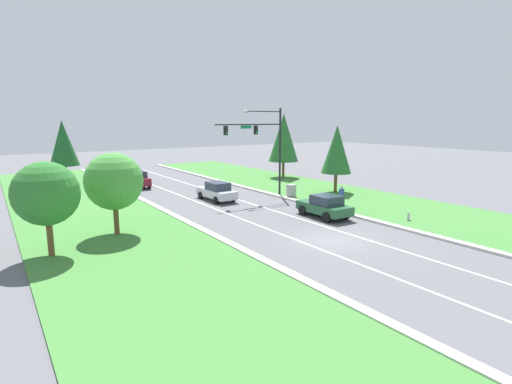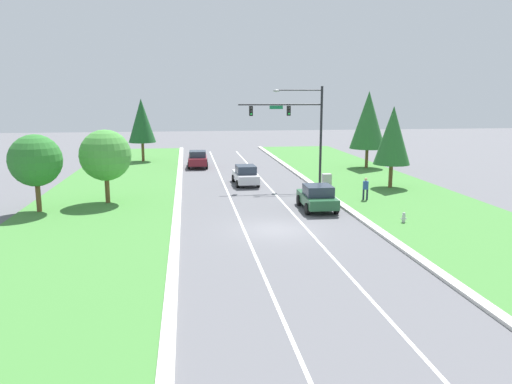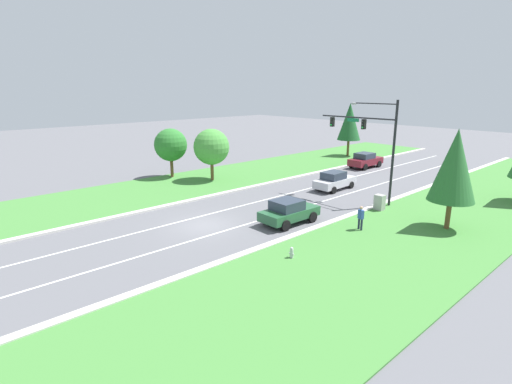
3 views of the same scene
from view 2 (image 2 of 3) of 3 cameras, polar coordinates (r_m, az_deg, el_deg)
name	(u,v)px [view 2 (image 2 of 3)]	position (r m, az deg, el deg)	size (l,w,h in m)	color
ground_plane	(276,230)	(28.54, 2.27, -4.33)	(160.00, 160.00, 0.00)	#5B5B60
curb_strip_right	(371,225)	(30.02, 12.97, -3.69)	(0.50, 90.00, 0.15)	beige
curb_strip_left	(176,232)	(28.10, -9.18, -4.55)	(0.50, 90.00, 0.15)	beige
grass_verge_right	(454,222)	(32.25, 21.74, -3.25)	(10.00, 90.00, 0.08)	#427F38
grass_verge_left	(77,236)	(28.73, -19.73, -4.80)	(10.00, 90.00, 0.08)	#427F38
lane_stripe_inner_left	(244,231)	(28.29, -1.33, -4.46)	(0.14, 81.00, 0.01)	white
lane_stripe_inner_right	(307,229)	(28.90, 5.80, -4.17)	(0.14, 81.00, 0.01)	white
traffic_signal_mast	(299,121)	(41.65, 4.89, 8.10)	(7.03, 0.41, 8.27)	black
forest_sedan	(317,197)	(33.46, 7.02, -0.59)	(2.22, 4.37, 1.70)	#235633
burgundy_sedan	(198,159)	(53.28, -6.68, 3.78)	(2.18, 4.65, 1.77)	maroon
silver_sedan	(245,175)	(42.60, -1.21, 1.95)	(2.06, 4.63, 1.69)	silver
utility_cabinet	(327,181)	(41.11, 8.07, 1.21)	(0.70, 0.60, 1.25)	#9E9E99
pedestrian	(366,188)	(36.93, 12.41, 0.45)	(0.43, 0.32, 1.69)	#232842
fire_hydrant	(404,218)	(31.05, 16.52, -2.87)	(0.34, 0.20, 0.70)	#B7B7BC
conifer_near_right_tree	(368,120)	(52.97, 12.71, 8.03)	(3.67, 3.67, 7.97)	brown
oak_near_left_tree	(105,155)	(36.28, -16.84, 4.03)	(3.56, 3.56, 5.22)	brown
conifer_far_right_tree	(393,136)	(42.00, 15.36, 6.24)	(2.94, 2.94, 6.70)	brown
oak_far_left_tree	(35,161)	(34.99, -23.91, 3.30)	(3.36, 3.36, 5.12)	brown
conifer_mid_left_tree	(142,121)	(58.42, -12.94, 7.94)	(3.07, 3.07, 7.17)	brown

